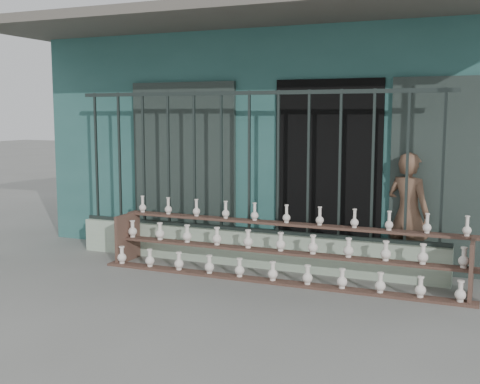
% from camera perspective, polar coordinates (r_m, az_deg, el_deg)
% --- Properties ---
extents(ground, '(60.00, 60.00, 0.00)m').
position_cam_1_polar(ground, '(6.74, -3.35, -9.48)').
color(ground, slate).
extents(workshop_building, '(7.40, 6.60, 3.21)m').
position_cam_1_polar(workshop_building, '(10.42, 6.98, 5.51)').
color(workshop_building, '#2C5D59').
rests_on(workshop_building, ground).
extents(parapet_wall, '(5.00, 0.20, 0.45)m').
position_cam_1_polar(parapet_wall, '(7.83, 0.86, -5.37)').
color(parapet_wall, '#ABC2A6').
rests_on(parapet_wall, ground).
extents(security_fence, '(5.00, 0.04, 1.80)m').
position_cam_1_polar(security_fence, '(7.66, 0.87, 2.86)').
color(security_fence, '#283330').
rests_on(security_fence, parapet_wall).
extents(shelf_rack, '(4.50, 0.68, 0.85)m').
position_cam_1_polar(shelf_rack, '(7.23, 3.76, -5.38)').
color(shelf_rack, brown).
rests_on(shelf_rack, ground).
extents(elderly_woman, '(0.64, 0.54, 1.50)m').
position_cam_1_polar(elderly_woman, '(7.60, 15.64, -2.01)').
color(elderly_woman, brown).
rests_on(elderly_woman, ground).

